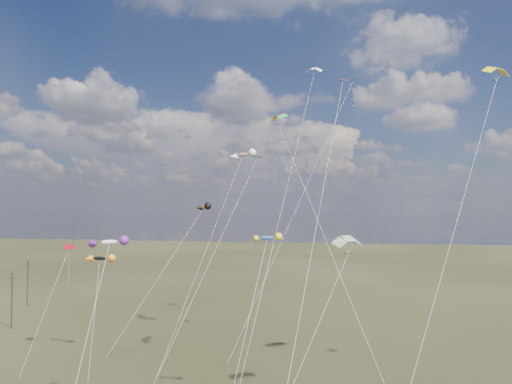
% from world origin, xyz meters
% --- Properties ---
extents(utility_pole_near, '(1.40, 0.20, 8.00)m').
position_xyz_m(utility_pole_near, '(-38.00, 30.00, 4.09)').
color(utility_pole_near, black).
rests_on(utility_pole_near, ground).
extents(utility_pole_far, '(1.40, 0.20, 8.00)m').
position_xyz_m(utility_pole_far, '(-46.00, 44.00, 4.09)').
color(utility_pole_far, black).
rests_on(utility_pole_far, ground).
extents(diamond_navy_tall, '(14.91, 19.28, 36.49)m').
position_xyz_m(diamond_navy_tall, '(9.47, 37.99, 31.31)').
color(diamond_navy_tall, '#090D4A').
rests_on(diamond_navy_tall, ground).
extents(diamond_black_mid, '(8.66, 11.63, 22.77)m').
position_xyz_m(diamond_black_mid, '(-2.01, 14.59, 16.30)').
color(diamond_black_mid, black).
rests_on(diamond_black_mid, ground).
extents(diamond_red_low, '(1.92, 7.59, 13.06)m').
position_xyz_m(diamond_red_low, '(-22.26, 19.13, 10.41)').
color(diamond_red_low, '#A5060E').
rests_on(diamond_red_low, ground).
extents(diamond_orange_center, '(5.45, 27.23, 31.84)m').
position_xyz_m(diamond_orange_center, '(7.63, 14.71, 22.26)').
color(diamond_orange_center, '#E35401').
rests_on(diamond_orange_center, ground).
extents(parafoil_yellow, '(14.18, 20.30, 30.35)m').
position_xyz_m(parafoil_yellow, '(22.18, 14.09, 29.55)').
color(parafoil_yellow, gold).
rests_on(parafoil_yellow, ground).
extents(parafoil_blue_white, '(6.29, 28.49, 36.42)m').
position_xyz_m(parafoil_blue_white, '(5.24, 31.34, 35.53)').
color(parafoil_blue_white, '#0D46BC').
rests_on(parafoil_blue_white, ground).
extents(parafoil_striped, '(7.65, 8.93, 15.43)m').
position_xyz_m(parafoil_striped, '(9.26, 10.52, 14.72)').
color(parafoil_striped, '#FFF726').
rests_on(parafoil_striped, ground).
extents(parafoil_tricolor, '(12.10, 14.48, 26.80)m').
position_xyz_m(parafoil_tricolor, '(2.91, 14.52, 26.07)').
color(parafoil_tricolor, gold).
rests_on(parafoil_tricolor, ground).
extents(novelty_black_orange, '(4.72, 7.81, 11.99)m').
position_xyz_m(novelty_black_orange, '(-18.76, 20.05, 11.47)').
color(novelty_black_orange, black).
rests_on(novelty_black_orange, ground).
extents(novelty_orange_black, '(9.85, 11.94, 18.03)m').
position_xyz_m(novelty_orange_black, '(-9.60, 30.64, 17.41)').
color(novelty_orange_black, orange).
rests_on(novelty_orange_black, ground).
extents(novelty_white_purple, '(2.50, 10.69, 15.13)m').
position_xyz_m(novelty_white_purple, '(-9.03, 4.07, 14.62)').
color(novelty_white_purple, white).
rests_on(novelty_white_purple, ground).
extents(novelty_redwhite_stripe, '(8.36, 13.01, 24.65)m').
position_xyz_m(novelty_redwhite_stripe, '(-3.52, 27.40, 23.99)').
color(novelty_redwhite_stripe, red).
rests_on(novelty_redwhite_stripe, ground).
extents(novelty_blue_yellow, '(3.41, 8.42, 15.28)m').
position_xyz_m(novelty_blue_yellow, '(2.65, 8.30, 14.78)').
color(novelty_blue_yellow, blue).
rests_on(novelty_blue_yellow, ground).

